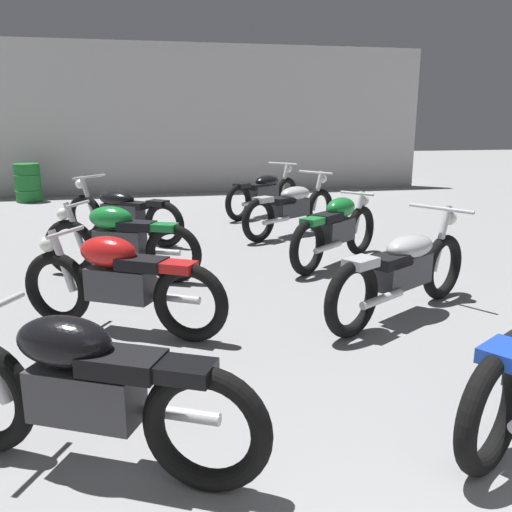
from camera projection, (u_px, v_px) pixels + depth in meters
name	position (u px, v px, depth m)	size (l,w,h in m)	color
back_wall	(180.00, 120.00, 13.35)	(12.62, 0.24, 3.60)	#BCBAB7
motorcycle_left_row_1	(84.00, 390.00, 2.76)	(1.81, 0.98, 0.88)	black
motorcycle_left_row_2	(119.00, 281.00, 4.60)	(1.76, 1.08, 0.88)	black
motorcycle_left_row_3	(119.00, 240.00, 6.18)	(1.82, 0.95, 0.88)	black
motorcycle_left_row_4	(122.00, 212.00, 8.07)	(1.77, 1.43, 0.97)	black
motorcycle_right_row_2	(403.00, 269.00, 5.00)	(1.92, 1.21, 0.97)	black
motorcycle_right_row_3	(337.00, 229.00, 6.82)	(1.59, 1.33, 0.88)	black
motorcycle_right_row_4	(292.00, 207.00, 8.59)	(1.86, 1.31, 0.97)	black
motorcycle_right_row_5	(264.00, 192.00, 10.34)	(1.75, 1.46, 0.97)	black
oil_drum	(28.00, 183.00, 12.08)	(0.59, 0.59, 0.85)	#1E722D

